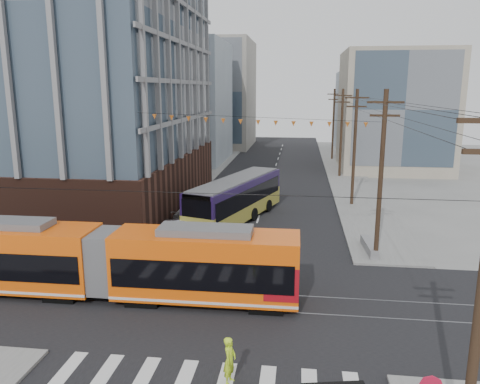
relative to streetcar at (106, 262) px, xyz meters
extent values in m
plane|color=slate|center=(6.72, -3.66, -1.98)|extent=(160.00, 160.00, 0.00)
cube|color=#381E16|center=(-15.28, 19.34, 12.32)|extent=(30.00, 25.00, 28.60)
cube|color=#8C99A5|center=(-10.28, 48.34, 7.02)|extent=(18.00, 16.00, 18.00)
cube|color=gray|center=(22.72, 44.34, 6.02)|extent=(14.00, 14.00, 16.00)
cube|color=gray|center=(-7.28, 68.34, 8.02)|extent=(16.00, 18.00, 20.00)
cube|color=#8C99A5|center=(24.72, 64.34, 5.02)|extent=(16.00, 16.00, 14.00)
cylinder|color=black|center=(15.22, 52.34, 3.52)|extent=(0.30, 0.30, 11.00)
imported|color=#B1B5C5|center=(1.12, 10.27, -1.21)|extent=(3.07, 4.91, 1.53)
imported|color=#BDBDBD|center=(0.99, 15.28, -1.33)|extent=(2.54, 4.68, 1.29)
imported|color=#565658|center=(0.93, 18.03, -1.31)|extent=(2.28, 4.85, 1.34)
imported|color=#C8F424|center=(7.70, -6.73, -1.03)|extent=(0.56, 0.75, 1.89)
cube|color=slate|center=(15.02, 8.88, -1.61)|extent=(1.04, 3.69, 0.73)
camera|label=1|loc=(10.11, -22.44, 9.02)|focal=35.00mm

